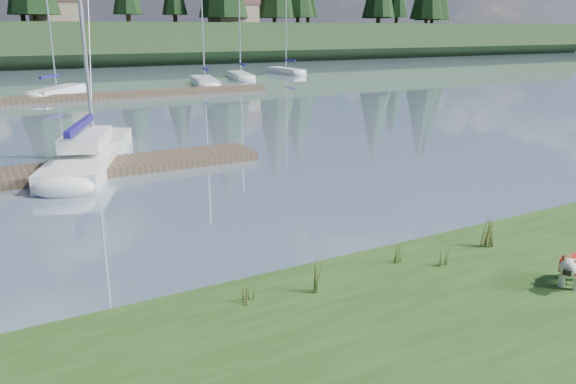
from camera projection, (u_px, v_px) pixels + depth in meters
ground at (56, 101)px, 36.86m from camera, size 200.00×200.00×0.00m
ridge at (8, 45)px, 72.23m from camera, size 200.00×20.00×5.00m
bulldog at (573, 265)px, 9.57m from camera, size 0.98×0.68×0.58m
sailboat_main at (94, 148)px, 20.32m from camera, size 4.92×9.11×13.03m
dock_near at (11, 177)px, 17.34m from camera, size 16.00×2.00×0.30m
dock_far at (88, 97)px, 37.75m from camera, size 26.00×2.20×0.30m
sailboat_bg_2 at (61, 90)px, 40.11m from camera, size 5.11×6.68×10.76m
sailboat_bg_3 at (204, 81)px, 47.25m from camera, size 3.68×8.59×12.35m
sailboat_bg_4 at (239, 75)px, 52.79m from camera, size 3.22×7.55×11.00m
sailboat_bg_5 at (283, 70)px, 58.99m from camera, size 1.54×7.00×10.08m
weed_0 at (320, 275)px, 9.34m from camera, size 0.17×0.14×0.69m
weed_1 at (397, 252)px, 10.51m from camera, size 0.17×0.14×0.51m
weed_2 at (488, 232)px, 11.21m from camera, size 0.17×0.14×0.76m
weed_3 at (249, 289)px, 8.98m from camera, size 0.17×0.14×0.54m
weed_4 at (442, 258)px, 10.39m from camera, size 0.17×0.14×0.37m
weed_5 at (488, 233)px, 11.19m from camera, size 0.17×0.14×0.73m
mud_lip at (292, 283)px, 10.33m from camera, size 60.00×0.50×0.14m
house_1 at (55, 6)px, 71.99m from camera, size 6.30×5.30×4.65m
house_2 at (233, 8)px, 81.50m from camera, size 6.30×5.30×4.65m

